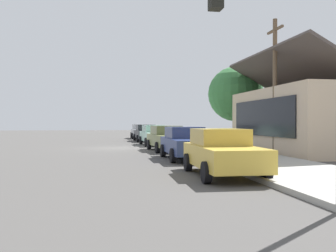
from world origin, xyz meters
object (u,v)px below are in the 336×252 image
(car_charcoal, at_px, (146,133))
(car_navy, at_px, (186,143))
(traffic_light_main, at_px, (291,37))
(utility_pole_wooden, at_px, (275,84))
(shade_tree, at_px, (236,94))
(car_mustard, at_px, (222,152))
(car_seafoam, at_px, (154,135))
(car_olive, at_px, (167,138))
(fire_hydrant_red, at_px, (172,139))
(car_silver, at_px, (140,131))

(car_charcoal, distance_m, car_navy, 17.68)
(car_charcoal, xyz_separation_m, traffic_light_main, (28.74, -0.32, 2.67))
(car_charcoal, distance_m, utility_pole_wooden, 17.44)
(car_charcoal, distance_m, shade_tree, 10.42)
(car_mustard, bearing_deg, car_seafoam, -178.24)
(car_olive, height_order, fire_hydrant_red, car_olive)
(traffic_light_main, xyz_separation_m, fire_hydrant_red, (-22.18, 1.66, -2.99))
(car_silver, bearing_deg, fire_hydrant_red, 7.38)
(shade_tree, bearing_deg, car_olive, -54.64)
(traffic_light_main, bearing_deg, fire_hydrant_red, 175.72)
(car_seafoam, bearing_deg, utility_pole_wooden, 25.76)
(traffic_light_main, xyz_separation_m, utility_pole_wooden, (-12.43, 5.66, 0.44))
(shade_tree, xyz_separation_m, fire_hydrant_red, (-1.18, -4.86, -3.52))
(car_charcoal, relative_size, car_navy, 1.00)
(traffic_light_main, bearing_deg, car_navy, 178.33)
(car_charcoal, relative_size, car_olive, 0.97)
(car_olive, xyz_separation_m, traffic_light_main, (16.62, -0.35, 2.67))
(shade_tree, relative_size, traffic_light_main, 1.19)
(car_olive, distance_m, car_navy, 5.55)
(shade_tree, height_order, fire_hydrant_red, shade_tree)
(car_olive, relative_size, car_navy, 1.03)
(car_navy, relative_size, car_mustard, 1.04)
(car_olive, relative_size, fire_hydrant_red, 6.92)
(car_olive, height_order, car_mustard, same)
(car_olive, distance_m, fire_hydrant_red, 5.72)
(utility_pole_wooden, bearing_deg, shade_tree, 174.28)
(shade_tree, distance_m, traffic_light_main, 21.99)
(car_olive, relative_size, traffic_light_main, 0.94)
(car_charcoal, height_order, utility_pole_wooden, utility_pole_wooden)
(car_navy, bearing_deg, utility_pole_wooden, 104.79)
(car_seafoam, distance_m, car_olive, 5.97)
(car_seafoam, height_order, car_olive, same)
(fire_hydrant_red, bearing_deg, shade_tree, 76.30)
(utility_pole_wooden, bearing_deg, car_silver, -166.60)
(car_charcoal, bearing_deg, shade_tree, 37.83)
(car_seafoam, bearing_deg, car_silver, 177.86)
(car_navy, bearing_deg, car_silver, -179.60)
(car_silver, relative_size, car_navy, 0.99)
(car_charcoal, bearing_deg, fire_hydrant_red, 10.70)
(car_navy, distance_m, fire_hydrant_red, 11.20)
(car_navy, height_order, car_mustard, same)
(car_olive, distance_m, traffic_light_main, 16.83)
(car_olive, xyz_separation_m, car_navy, (5.55, -0.03, -0.00))
(car_olive, bearing_deg, utility_pole_wooden, 49.15)
(car_seafoam, bearing_deg, car_navy, -1.97)
(car_navy, height_order, utility_pole_wooden, utility_pole_wooden)
(car_charcoal, relative_size, fire_hydrant_red, 6.74)
(car_olive, height_order, car_navy, same)
(car_silver, bearing_deg, traffic_light_main, 0.82)
(car_navy, relative_size, traffic_light_main, 0.92)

